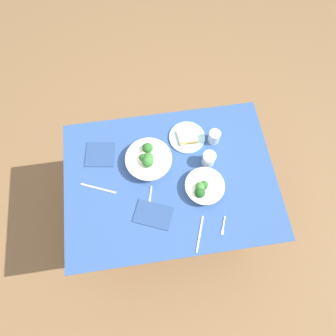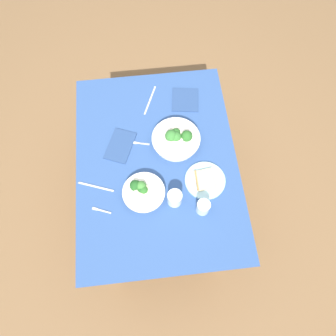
% 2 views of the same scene
% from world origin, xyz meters
% --- Properties ---
extents(ground_plane, '(6.00, 6.00, 0.00)m').
position_xyz_m(ground_plane, '(0.00, 0.00, 0.00)').
color(ground_plane, brown).
extents(dining_table, '(1.21, 0.88, 0.72)m').
position_xyz_m(dining_table, '(0.00, 0.00, 0.60)').
color(dining_table, '#2D4C84').
rests_on(dining_table, ground_plane).
extents(broccoli_bowl_far, '(0.27, 0.27, 0.11)m').
position_xyz_m(broccoli_bowl_far, '(-0.11, 0.12, 0.76)').
color(broccoli_bowl_far, silver).
rests_on(broccoli_bowl_far, dining_table).
extents(broccoli_bowl_near, '(0.22, 0.22, 0.08)m').
position_xyz_m(broccoli_bowl_near, '(0.18, -0.09, 0.76)').
color(broccoli_bowl_near, silver).
rests_on(broccoli_bowl_near, dining_table).
extents(bread_side_plate, '(0.22, 0.22, 0.03)m').
position_xyz_m(bread_side_plate, '(0.14, 0.25, 0.73)').
color(bread_side_plate, '#99C6D1').
rests_on(bread_side_plate, dining_table).
extents(water_glass_center, '(0.07, 0.07, 0.08)m').
position_xyz_m(water_glass_center, '(0.30, 0.21, 0.77)').
color(water_glass_center, silver).
rests_on(water_glass_center, dining_table).
extents(water_glass_side, '(0.08, 0.08, 0.09)m').
position_xyz_m(water_glass_side, '(0.23, 0.07, 0.77)').
color(water_glass_side, silver).
rests_on(water_glass_side, dining_table).
extents(fork_by_far_bowl, '(0.05, 0.10, 0.00)m').
position_xyz_m(fork_by_far_bowl, '(0.24, -0.31, 0.73)').
color(fork_by_far_bowl, '#B7B7BC').
rests_on(fork_by_far_bowl, dining_table).
extents(fork_by_near_bowl, '(0.03, 0.10, 0.00)m').
position_xyz_m(fork_by_near_bowl, '(-0.13, -0.09, 0.73)').
color(fork_by_near_bowl, '#B7B7BC').
rests_on(fork_by_near_bowl, dining_table).
extents(table_knife_left, '(0.08, 0.19, 0.00)m').
position_xyz_m(table_knife_left, '(0.11, -0.33, 0.73)').
color(table_knife_left, '#B7B7BC').
rests_on(table_knife_left, dining_table).
extents(table_knife_right, '(0.20, 0.09, 0.00)m').
position_xyz_m(table_knife_right, '(-0.41, 0.00, 0.73)').
color(table_knife_right, '#B7B7BC').
rests_on(table_knife_right, dining_table).
extents(napkin_folded_upper, '(0.19, 0.18, 0.01)m').
position_xyz_m(napkin_folded_upper, '(-0.39, 0.21, 0.73)').
color(napkin_folded_upper, navy).
rests_on(napkin_folded_upper, dining_table).
extents(napkin_folded_lower, '(0.24, 0.20, 0.01)m').
position_xyz_m(napkin_folded_lower, '(-0.12, -0.19, 0.73)').
color(napkin_folded_lower, navy).
rests_on(napkin_folded_lower, dining_table).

